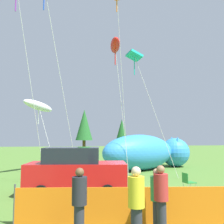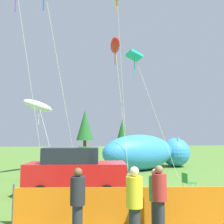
{
  "view_description": "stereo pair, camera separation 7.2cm",
  "coord_description": "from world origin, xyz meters",
  "px_view_note": "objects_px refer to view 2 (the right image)",
  "views": [
    {
      "loc": [
        -3.33,
        -10.76,
        2.49
      ],
      "look_at": [
        -0.23,
        4.9,
        4.11
      ],
      "focal_mm": 40.0,
      "sensor_mm": 36.0,
      "label": 1
    },
    {
      "loc": [
        -3.26,
        -10.78,
        2.49
      ],
      "look_at": [
        -0.23,
        4.9,
        4.11
      ],
      "focal_mm": 40.0,
      "sensor_mm": 36.0,
      "label": 2
    }
  ],
  "objects_px": {
    "spectator_in_red_shirt": "(78,200)",
    "kite_teal_diamond": "(135,58)",
    "spectator_in_black_shirt": "(160,196)",
    "spectator_in_yellow_shirt": "(134,202)",
    "inflatable_cat": "(148,153)",
    "folding_chair": "(187,181)",
    "parked_car": "(75,171)",
    "kite_white_ghost": "(39,106)",
    "kite_red_lizard": "(115,46)",
    "spectator_in_blue_shirt": "(156,196)"
  },
  "relations": [
    {
      "from": "spectator_in_black_shirt",
      "to": "spectator_in_red_shirt",
      "type": "bearing_deg",
      "value": 179.5
    },
    {
      "from": "parked_car",
      "to": "spectator_in_blue_shirt",
      "type": "height_order",
      "value": "parked_car"
    },
    {
      "from": "parked_car",
      "to": "kite_red_lizard",
      "type": "bearing_deg",
      "value": 66.1
    },
    {
      "from": "spectator_in_red_shirt",
      "to": "kite_teal_diamond",
      "type": "height_order",
      "value": "kite_teal_diamond"
    },
    {
      "from": "kite_teal_diamond",
      "to": "spectator_in_black_shirt",
      "type": "bearing_deg",
      "value": -102.58
    },
    {
      "from": "spectator_in_yellow_shirt",
      "to": "parked_car",
      "type": "bearing_deg",
      "value": 101.6
    },
    {
      "from": "kite_red_lizard",
      "to": "kite_white_ghost",
      "type": "height_order",
      "value": "kite_red_lizard"
    },
    {
      "from": "spectator_in_red_shirt",
      "to": "spectator_in_blue_shirt",
      "type": "height_order",
      "value": "spectator_in_red_shirt"
    },
    {
      "from": "inflatable_cat",
      "to": "spectator_in_black_shirt",
      "type": "relative_size",
      "value": 4.87
    },
    {
      "from": "folding_chair",
      "to": "kite_red_lizard",
      "type": "distance_m",
      "value": 9.55
    },
    {
      "from": "inflatable_cat",
      "to": "spectator_in_yellow_shirt",
      "type": "height_order",
      "value": "inflatable_cat"
    },
    {
      "from": "inflatable_cat",
      "to": "kite_white_ghost",
      "type": "distance_m",
      "value": 8.93
    },
    {
      "from": "spectator_in_black_shirt",
      "to": "kite_white_ghost",
      "type": "distance_m",
      "value": 13.07
    },
    {
      "from": "spectator_in_black_shirt",
      "to": "parked_car",
      "type": "bearing_deg",
      "value": 111.96
    },
    {
      "from": "spectator_in_black_shirt",
      "to": "spectator_in_red_shirt",
      "type": "relative_size",
      "value": 1.01
    },
    {
      "from": "parked_car",
      "to": "spectator_in_black_shirt",
      "type": "distance_m",
      "value": 5.31
    },
    {
      "from": "inflatable_cat",
      "to": "spectator_in_black_shirt",
      "type": "distance_m",
      "value": 12.96
    },
    {
      "from": "folding_chair",
      "to": "kite_teal_diamond",
      "type": "relative_size",
      "value": 0.11
    },
    {
      "from": "parked_car",
      "to": "spectator_in_yellow_shirt",
      "type": "xyz_separation_m",
      "value": [
        1.13,
        -5.51,
        -0.02
      ]
    },
    {
      "from": "parked_car",
      "to": "inflatable_cat",
      "type": "xyz_separation_m",
      "value": [
        5.92,
        7.42,
        0.25
      ]
    },
    {
      "from": "spectator_in_blue_shirt",
      "to": "kite_red_lizard",
      "type": "height_order",
      "value": "kite_red_lizard"
    },
    {
      "from": "spectator_in_yellow_shirt",
      "to": "spectator_in_blue_shirt",
      "type": "relative_size",
      "value": 1.1
    },
    {
      "from": "spectator_in_black_shirt",
      "to": "inflatable_cat",
      "type": "bearing_deg",
      "value": 72.31
    },
    {
      "from": "inflatable_cat",
      "to": "spectator_in_yellow_shirt",
      "type": "xyz_separation_m",
      "value": [
        -4.79,
        -12.93,
        -0.26
      ]
    },
    {
      "from": "spectator_in_black_shirt",
      "to": "spectator_in_yellow_shirt",
      "type": "xyz_separation_m",
      "value": [
        -0.86,
        -0.58,
        0.03
      ]
    },
    {
      "from": "spectator_in_black_shirt",
      "to": "spectator_in_yellow_shirt",
      "type": "relative_size",
      "value": 0.97
    },
    {
      "from": "parked_car",
      "to": "spectator_in_red_shirt",
      "type": "relative_size",
      "value": 2.63
    },
    {
      "from": "spectator_in_yellow_shirt",
      "to": "kite_white_ghost",
      "type": "xyz_separation_m",
      "value": [
        -3.43,
        12.35,
        3.71
      ]
    },
    {
      "from": "parked_car",
      "to": "kite_white_ghost",
      "type": "xyz_separation_m",
      "value": [
        -2.3,
        6.85,
        3.7
      ]
    },
    {
      "from": "folding_chair",
      "to": "spectator_in_blue_shirt",
      "type": "xyz_separation_m",
      "value": [
        -3.13,
        -4.22,
        0.39
      ]
    },
    {
      "from": "spectator_in_blue_shirt",
      "to": "spectator_in_yellow_shirt",
      "type": "bearing_deg",
      "value": -136.38
    },
    {
      "from": "parked_car",
      "to": "folding_chair",
      "type": "relative_size",
      "value": 5.29
    },
    {
      "from": "parked_car",
      "to": "inflatable_cat",
      "type": "relative_size",
      "value": 0.53
    },
    {
      "from": "inflatable_cat",
      "to": "parked_car",
      "type": "bearing_deg",
      "value": -153.4
    },
    {
      "from": "spectator_in_red_shirt",
      "to": "parked_car",
      "type": "bearing_deg",
      "value": 88.11
    },
    {
      "from": "spectator_in_red_shirt",
      "to": "kite_teal_diamond",
      "type": "xyz_separation_m",
      "value": [
        4.16,
        9.02,
        6.78
      ]
    },
    {
      "from": "parked_car",
      "to": "spectator_in_blue_shirt",
      "type": "xyz_separation_m",
      "value": [
        1.95,
        -4.72,
        -0.1
      ]
    },
    {
      "from": "spectator_in_blue_shirt",
      "to": "kite_red_lizard",
      "type": "relative_size",
      "value": 0.19
    },
    {
      "from": "folding_chair",
      "to": "inflatable_cat",
      "type": "distance_m",
      "value": 8.0
    },
    {
      "from": "inflatable_cat",
      "to": "spectator_in_red_shirt",
      "type": "bearing_deg",
      "value": -141.07
    },
    {
      "from": "spectator_in_yellow_shirt",
      "to": "kite_teal_diamond",
      "type": "distance_m",
      "value": 12.09
    },
    {
      "from": "parked_car",
      "to": "spectator_in_black_shirt",
      "type": "bearing_deg",
      "value": -59.31
    },
    {
      "from": "spectator_in_black_shirt",
      "to": "spectator_in_blue_shirt",
      "type": "height_order",
      "value": "spectator_in_black_shirt"
    },
    {
      "from": "spectator_in_black_shirt",
      "to": "folding_chair",
      "type": "bearing_deg",
      "value": 54.99
    },
    {
      "from": "spectator_in_yellow_shirt",
      "to": "spectator_in_blue_shirt",
      "type": "xyz_separation_m",
      "value": [
        0.82,
        0.78,
        -0.09
      ]
    },
    {
      "from": "folding_chair",
      "to": "inflatable_cat",
      "type": "height_order",
      "value": "inflatable_cat"
    },
    {
      "from": "spectator_in_blue_shirt",
      "to": "parked_car",
      "type": "bearing_deg",
      "value": 112.45
    },
    {
      "from": "spectator_in_black_shirt",
      "to": "spectator_in_yellow_shirt",
      "type": "bearing_deg",
      "value": -145.72
    },
    {
      "from": "kite_red_lizard",
      "to": "parked_car",
      "type": "bearing_deg",
      "value": -122.62
    },
    {
      "from": "spectator_in_red_shirt",
      "to": "kite_red_lizard",
      "type": "distance_m",
      "value": 12.14
    }
  ]
}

